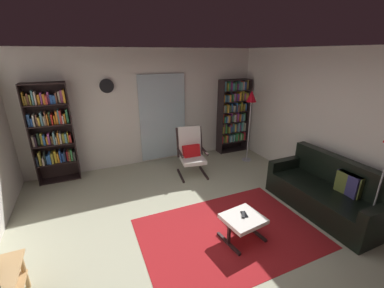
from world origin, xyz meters
The scene contains 14 objects.
ground_plane centered at (0.00, 0.00, 0.00)m, with size 7.02×7.02×0.00m, color #B4B497.
wall_back centered at (0.00, 2.90, 1.30)m, with size 5.60×0.06×2.60m, color silver.
wall_right centered at (2.70, 0.00, 1.30)m, with size 0.06×6.00×2.60m, color silver.
glass_door_panel centered at (0.34, 2.83, 1.05)m, with size 1.10×0.01×2.00m, color silver.
area_rug centered at (0.36, -0.15, 0.00)m, with size 2.51×1.77×0.01m, color #A51B1F.
bookshelf_near_tv centered at (-1.97, 2.70, 1.06)m, with size 0.76×0.30×1.98m.
bookshelf_near_sofa centered at (2.18, 2.69, 1.00)m, with size 0.80×0.30×1.87m.
leather_sofa centered at (2.17, -0.29, 0.31)m, with size 0.83×1.86×0.87m.
lounge_armchair centered at (0.64, 1.86, 0.53)m, with size 0.66×0.73×1.02m.
ottoman centered at (0.47, -0.32, 0.30)m, with size 0.58×0.54×0.36m.
tv_remote centered at (0.49, -0.29, 0.37)m, with size 0.04×0.14×0.02m, color black.
cell_phone centered at (0.51, -0.28, 0.37)m, with size 0.07×0.14×0.01m, color black.
floor_lamp_by_shelf centered at (2.17, 1.96, 1.43)m, with size 0.23×0.23×1.70m.
wall_clock centered at (-0.84, 2.82, 1.85)m, with size 0.29×0.03×0.29m.
Camera 1 is at (-1.34, -2.67, 2.49)m, focal length 23.35 mm.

